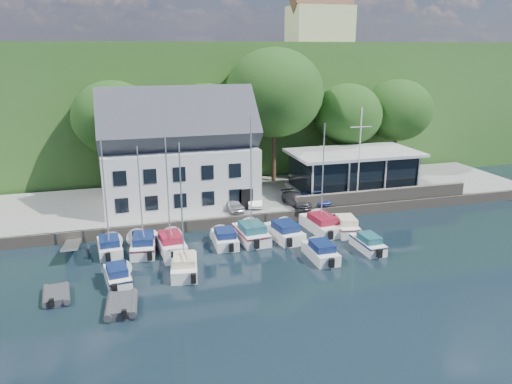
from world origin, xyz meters
The scene contains 34 objects.
ground centered at (0.00, 0.00, 0.00)m, with size 180.00×180.00×0.00m, color black.
quay centered at (0.00, 17.50, 0.50)m, with size 60.00×13.00×1.00m, color gray.
quay_face centered at (0.00, 11.00, 0.50)m, with size 60.00×0.30×1.00m, color #6E6558.
hillside centered at (0.00, 62.00, 8.00)m, with size 160.00×75.00×16.00m, color #2E5620.
field_patch centered at (8.00, 70.00, 16.15)m, with size 50.00×30.00×0.30m, color #505A2D.
farmhouse centered at (22.00, 52.00, 20.10)m, with size 10.40×7.00×8.20m, color beige, non-canonical shape.
harbor_building centered at (-7.00, 16.50, 5.35)m, with size 14.40×8.20×8.70m, color silver, non-canonical shape.
club_pavilion centered at (11.00, 16.00, 3.05)m, with size 13.20×7.20×4.10m, color black, non-canonical shape.
seawall centered at (12.00, 11.40, 1.60)m, with size 18.00×0.50×1.20m, color #6E6558.
gangway centered at (-16.50, 9.00, 0.00)m, with size 1.20×6.00×1.40m, color #B7B7BC, non-canonical shape.
car_silver centered at (-2.76, 12.85, 1.60)m, with size 1.42×3.53×1.20m, color #B2B2B7.
car_white centered at (-0.39, 13.72, 1.61)m, with size 1.30×3.73×1.23m, color white.
car_dgrey centered at (3.43, 12.46, 1.58)m, with size 1.62×3.98×1.16m, color #313036.
car_blue centered at (5.69, 12.83, 1.60)m, with size 1.38×3.50×1.20m, color navy.
flagpole centered at (9.71, 12.36, 5.52)m, with size 2.17×0.20×9.03m, color silver, non-canonical shape.
tree_1 centered at (-12.63, 22.71, 6.66)m, with size 8.28×8.28×11.31m, color #123610, non-canonical shape.
tree_2 centered at (-3.02, 22.76, 6.42)m, with size 7.93×7.93×10.83m, color #123610, non-canonical shape.
tree_3 centered at (4.23, 21.88, 8.25)m, with size 10.61×10.61×14.50m, color #123610, non-canonical shape.
tree_4 centered at (12.96, 21.71, 6.29)m, with size 7.73×7.73×10.57m, color #123610, non-canonical shape.
tree_5 centered at (19.62, 22.15, 6.45)m, with size 7.97×7.97×10.89m, color #123610, non-canonical shape.
boat_r1_0 centered at (-13.69, 7.98, 4.16)m, with size 1.88×5.15×8.31m, color white, non-canonical shape.
boat_r1_1 centered at (-11.13, 7.70, 4.46)m, with size 1.99×6.29×8.92m, color white, non-canonical shape.
boat_r1_2 centered at (-9.07, 7.37, 4.41)m, with size 2.06×5.98×8.82m, color white, non-canonical shape.
boat_r1_3 centered at (-4.72, 7.17, 0.69)m, with size 1.94×5.09×1.37m, color white, non-canonical shape.
boat_r1_4 centered at (-2.41, 7.48, 4.80)m, with size 2.28×5.95×9.61m, color white, non-canonical shape.
boat_r1_5 centered at (0.35, 7.05, 0.76)m, with size 2.14×5.79×1.53m, color white, non-canonical shape.
boat_r1_6 centered at (4.05, 8.00, 4.64)m, with size 2.17×6.81×9.28m, color white, non-canonical shape.
boat_r1_7 centered at (5.92, 7.10, 0.73)m, with size 1.82×5.70×1.46m, color white, non-canonical shape.
boat_r2_0 centered at (-13.22, 2.47, 0.69)m, with size 1.62×4.90×1.37m, color white, non-canonical shape.
boat_r2_1 centered at (-8.64, 2.78, 4.36)m, with size 1.96×5.53×8.73m, color white, non-canonical shape.
boat_r2_3 centered at (1.65, 2.46, 0.71)m, with size 1.87×5.35×1.41m, color white, non-canonical shape.
boat_r2_4 centered at (5.90, 2.98, 0.68)m, with size 1.62×5.09×1.36m, color white, non-canonical shape.
dinghy_0 centered at (-17.05, 1.34, 0.33)m, with size 1.71×2.86×0.67m, color #323337, non-canonical shape.
dinghy_1 centered at (-13.07, -1.23, 0.38)m, with size 1.96×3.27×0.76m, color #323337, non-canonical shape.
Camera 1 is at (-12.75, -29.74, 15.47)m, focal length 35.00 mm.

